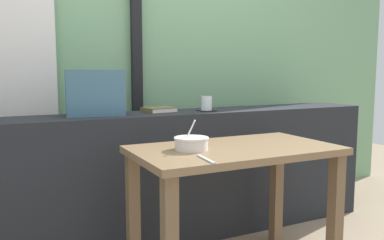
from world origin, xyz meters
name	(u,v)px	position (x,y,z in m)	size (l,w,h in m)	color
outdoor_backdrop	(143,24)	(0.00, 1.09, 1.40)	(4.80, 0.08, 2.80)	#7AAD7F
curtain_left_panel	(7,39)	(-0.91, 0.99, 1.25)	(0.56, 0.06, 2.50)	white
window_divider_post	(136,37)	(-0.08, 1.02, 1.30)	(0.07, 0.05, 2.60)	black
dark_console_ledge	(174,175)	(0.00, 0.55, 0.40)	(2.80, 0.37, 0.81)	#23262B
breakfast_table	(234,171)	(0.07, -0.05, 0.56)	(1.02, 0.58, 0.68)	brown
coaster_square	(206,111)	(0.21, 0.51, 0.81)	(0.10, 0.10, 0.01)	black
juice_glass	(206,104)	(0.21, 0.51, 0.85)	(0.07, 0.07, 0.09)	white
closed_book	(159,110)	(-0.09, 0.59, 0.82)	(0.21, 0.18, 0.03)	brown
throw_pillow	(95,93)	(-0.49, 0.55, 0.94)	(0.32, 0.14, 0.26)	#426B84
soup_bowl	(191,143)	(-0.16, -0.02, 0.71)	(0.17, 0.17, 0.15)	silver
fork_utensil	(206,159)	(-0.20, -0.25, 0.68)	(0.02, 0.17, 0.01)	silver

